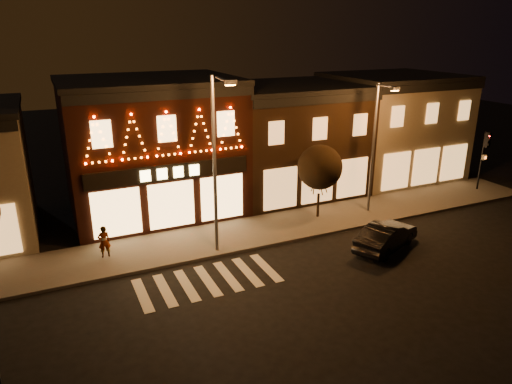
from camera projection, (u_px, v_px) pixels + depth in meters
ground at (241, 328)px, 18.27m from camera, size 120.00×120.00×0.00m
sidewalk_far at (218, 238)px, 25.90m from camera, size 44.00×4.00×0.15m
building_pulp at (152, 146)px, 28.91m from camera, size 10.20×8.34×8.30m
building_right_a at (288, 138)px, 32.79m from camera, size 9.20×8.28×7.50m
building_right_b at (391, 126)px, 36.28m from camera, size 9.20×8.28×7.80m
traffic_signal_far at (485, 149)px, 32.59m from camera, size 0.36×0.48×4.19m
streetlamp_mid at (217, 153)px, 22.53m from camera, size 0.59×2.03×8.85m
streetlamp_right at (376, 139)px, 28.01m from camera, size 0.51×1.81×7.89m
tree_right at (320, 167)px, 27.75m from camera, size 2.66×2.66×4.46m
dark_sedan at (386, 236)px, 24.63m from camera, size 4.65×3.18×1.45m
pedestrian at (104, 242)px, 23.41m from camera, size 0.62×0.42×1.66m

